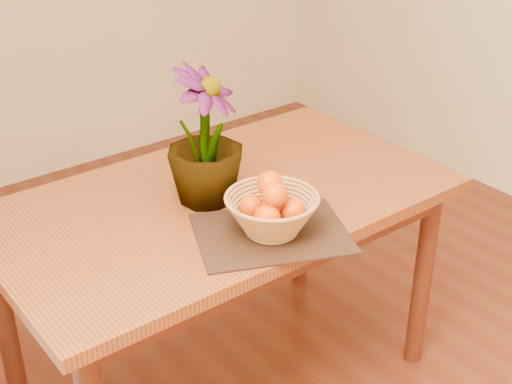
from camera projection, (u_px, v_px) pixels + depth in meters
table at (222, 220)px, 2.22m from camera, size 1.40×0.80×0.75m
placemat at (272, 233)px, 1.97m from camera, size 0.51×0.45×0.01m
wicker_basket at (272, 216)px, 1.95m from camera, size 0.26×0.26×0.11m
orange_pile at (272, 202)px, 1.93m from camera, size 0.16×0.16×0.13m
potted_plant at (205, 137)px, 2.05m from camera, size 0.32×0.32×0.41m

